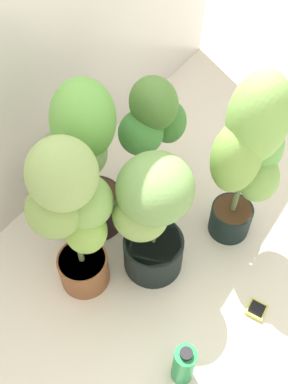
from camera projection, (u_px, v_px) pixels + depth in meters
The scene contains 8 objects.
ground_plane at pixel (180, 271), 2.04m from camera, with size 8.00×8.00×0.00m, color silver.
potted_plant_back_right at pixel (153, 133), 1.98m from camera, with size 0.39×0.29×0.75m.
potted_plant_front_right at pixel (249, 153), 1.74m from camera, with size 0.37×0.35×0.95m.
potted_plant_back_left at pixel (73, 214), 1.61m from camera, with size 0.39×0.35×0.89m.
potted_plant_center at pixel (152, 216), 1.75m from camera, with size 0.34×0.31×0.71m.
potted_plant_back_center at pixel (85, 156), 1.82m from camera, with size 0.43×0.38×0.87m.
hygrometer_box at pixel (256, 310), 1.91m from camera, with size 0.09×0.09×0.03m.
nutrient_bottle at pixel (184, 365), 1.66m from camera, with size 0.09×0.09×0.27m.
Camera 1 is at (-0.88, -0.42, 1.84)m, focal length 40.44 mm.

